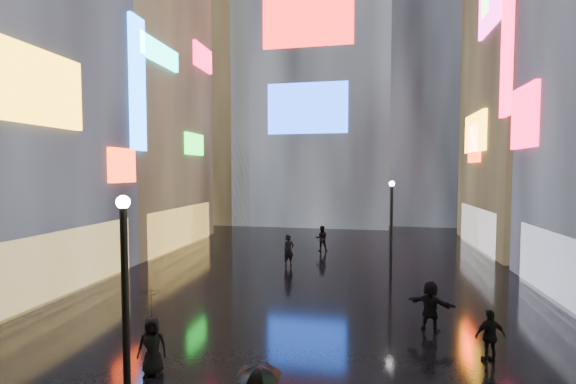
# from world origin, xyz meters

# --- Properties ---
(ground) EXTENTS (140.00, 140.00, 0.00)m
(ground) POSITION_xyz_m (0.00, 20.00, 0.00)
(ground) COLOR black
(ground) RESTS_ON ground
(building_left_far) EXTENTS (10.28, 12.00, 22.00)m
(building_left_far) POSITION_xyz_m (-15.98, 26.00, 10.98)
(building_left_far) COLOR black
(building_left_far) RESTS_ON ground
(building_right_far) EXTENTS (10.28, 12.00, 28.00)m
(building_right_far) POSITION_xyz_m (15.98, 30.00, 13.98)
(building_right_far) COLOR black
(building_right_far) RESTS_ON ground
(tower_main) EXTENTS (16.00, 14.20, 42.00)m
(tower_main) POSITION_xyz_m (-3.00, 43.97, 21.01)
(tower_main) COLOR black
(tower_main) RESTS_ON ground
(tower_flank_right) EXTENTS (12.00, 12.00, 34.00)m
(tower_flank_right) POSITION_xyz_m (9.00, 46.00, 17.00)
(tower_flank_right) COLOR black
(tower_flank_right) RESTS_ON ground
(tower_flank_left) EXTENTS (10.00, 10.00, 26.00)m
(tower_flank_left) POSITION_xyz_m (-14.00, 42.00, 13.00)
(tower_flank_left) COLOR black
(tower_flank_left) RESTS_ON ground
(lamp_near) EXTENTS (0.30, 0.30, 5.20)m
(lamp_near) POSITION_xyz_m (-2.56, 6.29, 2.94)
(lamp_near) COLOR black
(lamp_near) RESTS_ON ground
(lamp_far) EXTENTS (0.30, 0.30, 5.20)m
(lamp_far) POSITION_xyz_m (4.12, 20.49, 2.94)
(lamp_far) COLOR black
(lamp_far) RESTS_ON ground
(pedestrian_3) EXTENTS (1.00, 0.63, 1.58)m
(pedestrian_3) POSITION_xyz_m (6.39, 11.01, 0.79)
(pedestrian_3) COLOR black
(pedestrian_3) RESTS_ON ground
(pedestrian_4) EXTENTS (0.91, 0.72, 1.64)m
(pedestrian_4) POSITION_xyz_m (-3.19, 8.39, 0.82)
(pedestrian_4) COLOR black
(pedestrian_4) RESTS_ON ground
(pedestrian_5) EXTENTS (1.75, 1.13, 1.80)m
(pedestrian_5) POSITION_xyz_m (5.01, 13.04, 0.90)
(pedestrian_5) COLOR black
(pedestrian_5) RESTS_ON ground
(pedestrian_6) EXTENTS (0.82, 0.78, 1.88)m
(pedestrian_6) POSITION_xyz_m (-1.82, 21.41, 0.94)
(pedestrian_6) COLOR black
(pedestrian_6) RESTS_ON ground
(pedestrian_7) EXTENTS (0.98, 0.82, 1.82)m
(pedestrian_7) POSITION_xyz_m (-0.34, 26.15, 0.91)
(pedestrian_7) COLOR black
(pedestrian_7) RESTS_ON ground
(umbrella_1) EXTENTS (1.09, 1.09, 0.68)m
(umbrella_1) POSITION_xyz_m (0.88, 4.98, 2.08)
(umbrella_1) COLOR black
(umbrella_1) RESTS_ON pedestrian_2
(umbrella_2) EXTENTS (1.13, 1.14, 0.81)m
(umbrella_2) POSITION_xyz_m (-3.19, 8.39, 2.04)
(umbrella_2) COLOR black
(umbrella_2) RESTS_ON pedestrian_4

